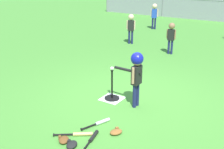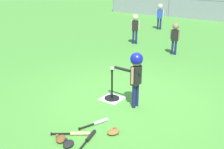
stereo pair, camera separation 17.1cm
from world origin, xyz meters
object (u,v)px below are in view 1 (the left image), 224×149
Objects in this scene: batting_tee at (112,94)px; fielder_near_right at (154,13)px; baseball_on_tee at (112,68)px; spare_bat_black at (92,138)px; batter_child at (136,69)px; spare_bat_silver at (100,123)px; fielder_deep_left at (131,25)px; glove_near_bats at (64,140)px; spare_bat_wood at (79,134)px; glove_tossed_aside at (116,132)px; glove_by_plate at (72,145)px; fielder_near_left at (171,34)px.

fielder_near_right reaches higher than batting_tee.
spare_bat_black is at bearing -68.73° from baseball_on_tee.
batter_child is 1.25m from spare_bat_silver.
glove_near_bats is at bearing -69.86° from fielder_deep_left.
spare_bat_silver is (2.42, -5.39, -0.68)m from fielder_deep_left.
fielder_near_right is 2.11× the size of spare_bat_wood.
glove_tossed_aside reaches higher than spare_bat_wood.
glove_tossed_aside is (0.57, 0.65, 0.00)m from glove_near_bats.
glove_by_plate is (0.41, -1.78, -0.65)m from baseball_on_tee.
glove_near_bats is (-0.19, 0.03, 0.00)m from glove_by_plate.
fielder_deep_left reaches higher than spare_bat_silver.
glove_by_plate is at bearing -116.42° from spare_bat_black.
batter_child reaches higher than spare_bat_silver.
glove_tossed_aside is at bearing -54.05° from batting_tee.
batter_child reaches higher than glove_near_bats.
fielder_near_right is (-2.50, 7.43, 0.07)m from baseball_on_tee.
glove_by_plate is at bearing -68.39° from fielder_deep_left.
fielder_near_right is 9.60m from glove_near_bats.
fielder_near_left reaches higher than glove_by_plate.
glove_near_bats is at bearing -82.80° from baseball_on_tee.
spare_bat_wood is at bearing -78.13° from baseball_on_tee.
fielder_near_right is 9.69m from glove_by_plate.
fielder_deep_left is (-2.03, 4.39, 0.61)m from batting_tee.
fielder_deep_left is (0.47, -3.04, -0.05)m from fielder_near_right.
baseball_on_tee is 1.70m from spare_bat_black.
batter_child is at bearing -59.47° from fielder_deep_left.
batter_child is at bearing 78.89° from spare_bat_silver.
glove_near_bats is (-0.17, -0.75, 0.01)m from spare_bat_silver.
spare_bat_black is 0.43m from glove_tossed_aside.
fielder_near_right is at bearing 98.82° from fielder_deep_left.
spare_bat_black is 0.45m from glove_near_bats.
glove_tossed_aside is at bearing -54.05° from baseball_on_tee.
batter_child is 2.02× the size of spare_bat_wood.
glove_near_bats is 1.02× the size of glove_tossed_aside.
spare_bat_silver is 2.13× the size of glove_tossed_aside.
batter_child is 1.91m from glove_by_plate.
batter_child is (0.58, -0.03, 0.12)m from baseball_on_tee.
fielder_near_left is (-0.27, 3.89, -0.02)m from baseball_on_tee.
fielder_near_right is at bearing 108.92° from spare_bat_silver.
fielder_deep_left reaches higher than fielder_near_left.
spare_bat_black is at bearing -68.73° from batting_tee.
batter_child is 1.33m from glove_tossed_aside.
spare_bat_black is at bearing -90.34° from batter_child.
glove_near_bats is (0.22, -1.75, -0.65)m from baseball_on_tee.
spare_bat_wood is 2.13× the size of glove_by_plate.
baseball_on_tee reaches higher than batting_tee.
spare_bat_silver is (0.39, -1.00, -0.65)m from baseball_on_tee.
batter_child is at bearing -67.58° from fielder_near_right.
fielder_near_left is at bearing 98.87° from spare_bat_black.
baseball_on_tee is at bearing 0.00° from batting_tee.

